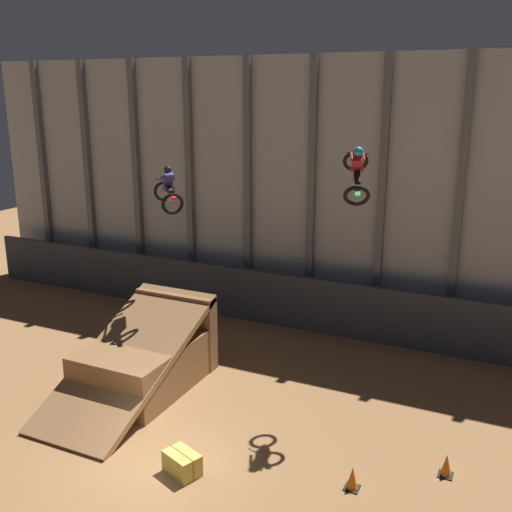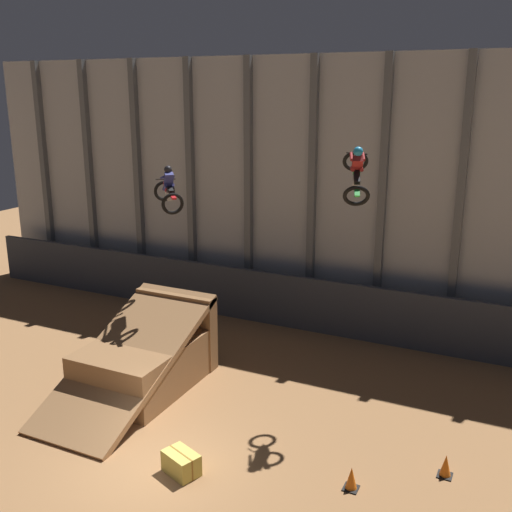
% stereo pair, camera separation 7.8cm
% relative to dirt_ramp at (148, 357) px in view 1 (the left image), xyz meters
% --- Properties ---
extents(ground_plane, '(60.00, 60.00, 0.00)m').
position_rel_dirt_ramp_xyz_m(ground_plane, '(2.69, -3.67, -0.91)').
color(ground_plane, '#996B42').
extents(arena_back_wall, '(32.00, 0.40, 10.47)m').
position_rel_dirt_ramp_xyz_m(arena_back_wall, '(2.69, 7.60, 4.32)').
color(arena_back_wall, '#ADB2B7').
rests_on(arena_back_wall, ground_plane).
extents(lower_barrier, '(31.36, 0.20, 2.16)m').
position_rel_dirt_ramp_xyz_m(lower_barrier, '(2.69, 6.38, 0.17)').
color(lower_barrier, '#383D47').
rests_on(lower_barrier, ground_plane).
extents(dirt_ramp, '(2.93, 6.09, 2.72)m').
position_rel_dirt_ramp_xyz_m(dirt_ramp, '(0.00, 0.00, 0.00)').
color(dirt_ramp, olive).
rests_on(dirt_ramp, ground_plane).
extents(rider_bike_left_air, '(1.64, 1.65, 1.55)m').
position_rel_dirt_ramp_xyz_m(rider_bike_left_air, '(-0.39, 2.11, 5.03)').
color(rider_bike_left_air, black).
extents(rider_bike_right_air, '(1.24, 1.84, 1.69)m').
position_rel_dirt_ramp_xyz_m(rider_bike_right_air, '(6.11, 1.65, 6.06)').
color(rider_bike_right_air, black).
extents(traffic_cone_near_ramp, '(0.36, 0.36, 0.58)m').
position_rel_dirt_ramp_xyz_m(traffic_cone_near_ramp, '(7.48, -2.34, -0.63)').
color(traffic_cone_near_ramp, black).
rests_on(traffic_cone_near_ramp, ground_plane).
extents(traffic_cone_arena_edge, '(0.36, 0.36, 0.58)m').
position_rel_dirt_ramp_xyz_m(traffic_cone_arena_edge, '(9.41, -0.87, -0.63)').
color(traffic_cone_arena_edge, black).
rests_on(traffic_cone_arena_edge, ground_plane).
extents(hay_bale_trackside, '(1.06, 0.88, 0.57)m').
position_rel_dirt_ramp_xyz_m(hay_bale_trackside, '(3.51, -3.57, -0.63)').
color(hay_bale_trackside, '#CCB751').
rests_on(hay_bale_trackside, ground_plane).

